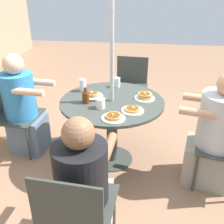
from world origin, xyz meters
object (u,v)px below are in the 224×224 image
diner_west (214,137)px  pancake_plate_a (93,95)px  pancake_plate_c (113,117)px  drinking_glass_b (117,82)px  syrup_bottle (86,97)px  patio_chair_south (75,209)px  pancake_plate_d (145,96)px  drinking_glass_a (83,85)px  diner_east (23,109)px  diner_south (83,189)px  patio_chair_east (10,111)px  coffee_cup (101,103)px  patio_chair_north (130,83)px  pancake_plate_b (133,110)px  patio_table (112,114)px

diner_west → pancake_plate_a: diner_west is taller
pancake_plate_c → drinking_glass_b: 0.76m
syrup_bottle → pancake_plate_c: bearing=-132.9°
patio_chair_south → pancake_plate_d: (1.28, -0.40, 0.28)m
pancake_plate_a → drinking_glass_a: bearing=45.0°
diner_east → diner_south: bearing=45.2°
diner_west → pancake_plate_a: (0.28, 1.21, 0.24)m
patio_chair_east → patio_chair_south: size_ratio=1.00×
pancake_plate_c → patio_chair_east: bearing=69.6°
coffee_cup → drinking_glass_a: bearing=34.2°
patio_chair_south → coffee_cup: bearing=94.0°
coffee_cup → drinking_glass_a: 0.47m
patio_chair_east → pancake_plate_d: size_ratio=3.92×
syrup_bottle → drinking_glass_a: bearing=18.8°
patio_chair_north → pancake_plate_b: patio_chair_north is taller
pancake_plate_b → pancake_plate_d: 0.31m
drinking_glass_a → pancake_plate_d: bearing=-100.3°
drinking_glass_b → patio_chair_south: bearing=177.0°
patio_table → syrup_bottle: (-0.09, 0.25, 0.21)m
patio_chair_north → pancake_plate_b: bearing=99.8°
pancake_plate_b → pancake_plate_c: pancake_plate_c is taller
diner_west → coffee_cup: size_ratio=11.80×
pancake_plate_b → coffee_cup: bearing=84.9°
pancake_plate_d → patio_chair_north: bearing=11.4°
diner_south → pancake_plate_a: 1.12m
patio_table → syrup_bottle: bearing=109.8°
pancake_plate_b → pancake_plate_c: 0.23m
patio_chair_south → pancake_plate_c: (0.81, -0.14, 0.27)m
pancake_plate_a → pancake_plate_d: size_ratio=1.00×
patio_table → pancake_plate_b: 0.35m
patio_chair_east → pancake_plate_c: bearing=73.7°
patio_table → diner_south: diner_south is taller
pancake_plate_a → patio_chair_north: bearing=-15.7°
pancake_plate_a → pancake_plate_b: bearing=-122.9°
patio_chair_north → pancake_plate_a: 1.20m
patio_table → pancake_plate_d: pancake_plate_d is taller
patio_chair_east → pancake_plate_a: patio_chair_east is taller
diner_east → patio_table: bearing=90.0°
pancake_plate_a → pancake_plate_c: (-0.45, -0.28, -0.00)m
diner_east → patio_chair_east: bearing=-90.0°
patio_chair_south → patio_chair_east: bearing=134.8°
patio_table → diner_west: (-0.21, -1.00, -0.07)m
pancake_plate_c → pancake_plate_d: 0.53m
patio_chair_south → diner_west: diner_west is taller
syrup_bottle → drinking_glass_b: (0.47, -0.25, -0.01)m
patio_table → patio_chair_north: size_ratio=1.27×
diner_east → drinking_glass_a: diner_east is taller
patio_chair_east → pancake_plate_c: patio_chair_east is taller
pancake_plate_c → drinking_glass_a: (0.59, 0.41, 0.05)m
diner_south → drinking_glass_b: size_ratio=9.96×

